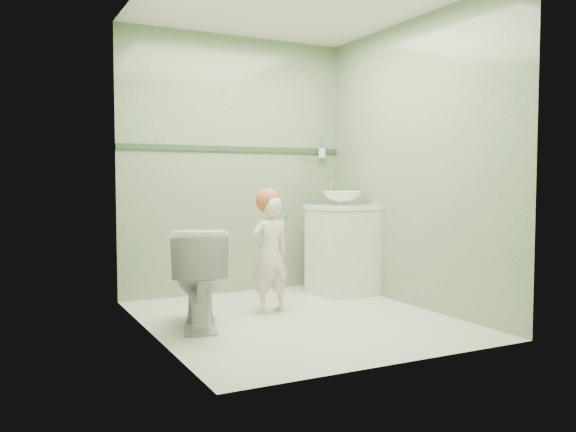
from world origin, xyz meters
TOP-DOWN VIEW (x-y plane):
  - ground at (0.00, 0.00)m, footprint 2.50×2.50m
  - room_shell at (0.00, 0.00)m, footprint 2.50×2.54m
  - trim_stripe at (0.00, 1.24)m, footprint 2.20×0.02m
  - vanity at (0.84, 0.70)m, footprint 0.52×0.50m
  - counter at (0.84, 0.70)m, footprint 0.54×0.52m
  - basin at (0.84, 0.70)m, footprint 0.37×0.37m
  - faucet at (0.84, 0.89)m, footprint 0.03×0.13m
  - cup_holder at (0.89, 1.18)m, footprint 0.26×0.07m
  - toilet at (-0.74, 0.11)m, footprint 0.60×0.80m
  - toddler at (-0.09, 0.30)m, footprint 0.36×0.26m
  - hair_cap at (-0.09, 0.33)m, footprint 0.21×0.21m
  - teal_toothbrush at (-0.00, 0.18)m, footprint 0.11×0.14m

SIDE VIEW (x-z plane):
  - ground at x=0.00m, z-range 0.00..0.00m
  - toilet at x=-0.74m, z-range 0.00..0.72m
  - vanity at x=0.84m, z-range 0.00..0.80m
  - toddler at x=-0.09m, z-range 0.00..0.93m
  - teal_toothbrush at x=0.00m, z-range 0.73..0.82m
  - counter at x=0.84m, z-range 0.79..0.83m
  - basin at x=0.84m, z-range 0.83..0.96m
  - hair_cap at x=-0.09m, z-range 0.79..1.00m
  - faucet at x=0.84m, z-range 0.88..1.06m
  - room_shell at x=0.00m, z-range 0.00..2.40m
  - cup_holder at x=0.89m, z-range 1.22..1.43m
  - trim_stripe at x=0.00m, z-range 1.33..1.38m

